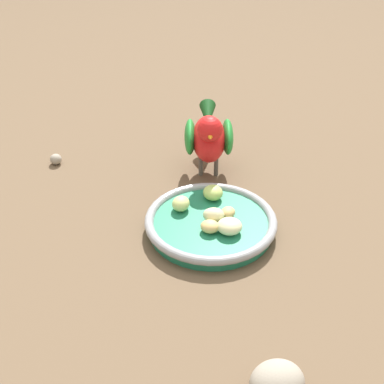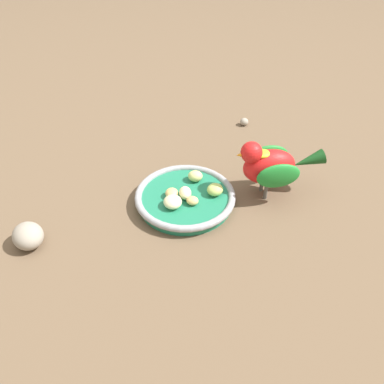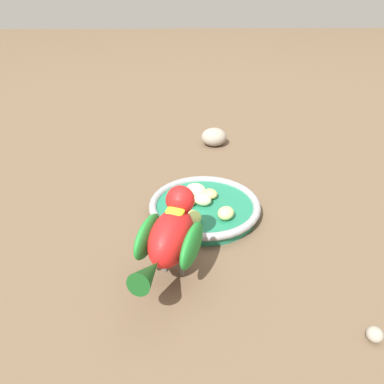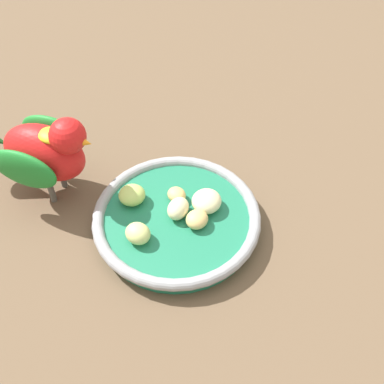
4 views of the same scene
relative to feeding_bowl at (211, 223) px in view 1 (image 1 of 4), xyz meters
The scene contains 11 objects.
ground_plane 0.03m from the feeding_bowl, 62.91° to the right, with size 4.00×4.00×0.00m, color brown.
feeding_bowl is the anchor object (origin of this frame).
apple_piece_0 0.04m from the feeding_bowl, 113.84° to the left, with size 0.04×0.04×0.02m, color beige.
apple_piece_1 0.03m from the feeding_bowl, 63.45° to the left, with size 0.03×0.03×0.02m, color tan.
apple_piece_2 0.06m from the feeding_bowl, 113.63° to the right, with size 0.03×0.03×0.02m, color #B2CC66.
apple_piece_3 0.06m from the feeding_bowl, 51.33° to the right, with size 0.03×0.03×0.02m, color #C6D17A.
apple_piece_4 0.03m from the feeding_bowl, behind, with size 0.03×0.02×0.02m, color tan.
apple_piece_5 0.02m from the feeding_bowl, 153.80° to the left, with size 0.03×0.03×0.02m, color beige.
parrot 0.19m from the feeding_bowl, 109.12° to the right, with size 0.11×0.19×0.14m.
rock_large 0.31m from the feeding_bowl, 83.05° to the left, with size 0.06×0.06×0.05m, color gray.
pebble_0 0.36m from the feeding_bowl, 54.86° to the right, with size 0.02×0.02×0.02m, color gray.
Camera 1 is at (0.24, 0.67, 0.53)m, focal length 51.13 mm.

